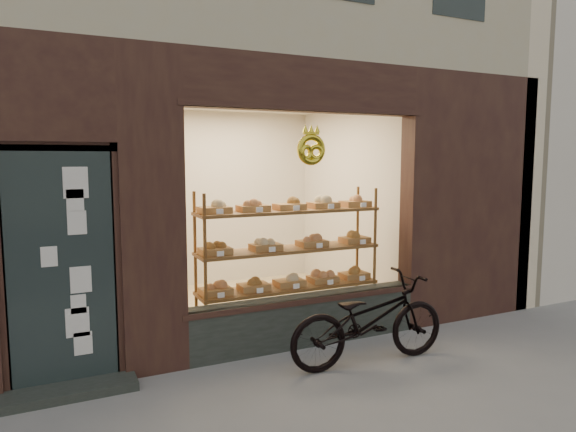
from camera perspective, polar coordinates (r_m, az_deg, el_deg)
display_shelf at (r=6.03m, az=0.15°, el=-4.93°), size 2.20×0.45×1.70m
bicycle at (r=5.29m, az=8.97°, el=-11.33°), size 1.75×0.68×0.90m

